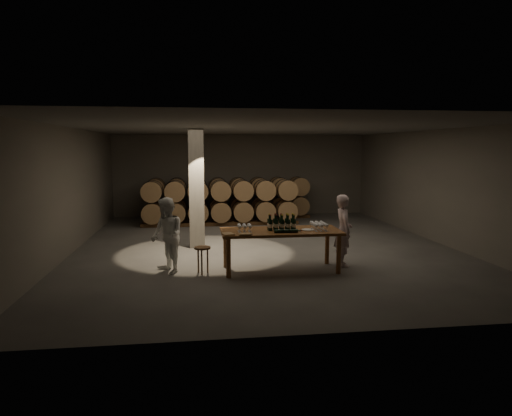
{
  "coord_description": "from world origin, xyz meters",
  "views": [
    {
      "loc": [
        -1.84,
        -12.13,
        2.67
      ],
      "look_at": [
        -0.24,
        -0.25,
        1.1
      ],
      "focal_mm": 32.0,
      "sensor_mm": 36.0,
      "label": 1
    }
  ],
  "objects": [
    {
      "name": "pen",
      "position": [
        -0.75,
        -2.95,
        0.91
      ],
      "size": [
        0.14,
        0.04,
        0.01
      ],
      "primitive_type": "cylinder",
      "rotation": [
        0.0,
        1.57,
        -0.23
      ],
      "color": "black",
      "rests_on": "tasting_table"
    },
    {
      "name": "glass_cluster_left",
      "position": [
        -0.8,
        -2.57,
        1.02
      ],
      "size": [
        0.3,
        0.3,
        0.16
      ],
      "color": "silver",
      "rests_on": "tasting_table"
    },
    {
      "name": "stool",
      "position": [
        -1.71,
        -2.53,
        0.48
      ],
      "size": [
        0.35,
        0.35,
        0.58
      ],
      "rotation": [
        0.0,
        0.0,
        -0.16
      ],
      "color": "brown",
      "rests_on": "ground"
    },
    {
      "name": "notebook_near",
      "position": [
        -0.84,
        -2.94,
        0.92
      ],
      "size": [
        0.26,
        0.21,
        0.03
      ],
      "primitive_type": "cube",
      "rotation": [
        0.0,
        0.0,
        -0.02
      ],
      "color": "brown",
      "rests_on": "tasting_table"
    },
    {
      "name": "glass_cluster_right",
      "position": [
        0.84,
        -2.56,
        1.02
      ],
      "size": [
        0.3,
        0.52,
        0.16
      ],
      "color": "silver",
      "rests_on": "tasting_table"
    },
    {
      "name": "plate",
      "position": [
        0.58,
        -2.57,
        0.91
      ],
      "size": [
        0.27,
        0.27,
        0.02
      ],
      "primitive_type": "cylinder",
      "color": "silver",
      "rests_on": "tasting_table"
    },
    {
      "name": "notebook_corner",
      "position": [
        -1.18,
        -2.86,
        0.91
      ],
      "size": [
        0.28,
        0.32,
        0.02
      ],
      "primitive_type": "cube",
      "rotation": [
        0.0,
        0.0,
        0.24
      ],
      "color": "brown",
      "rests_on": "tasting_table"
    },
    {
      "name": "lying_bottles",
      "position": [
        0.06,
        -2.83,
        0.94
      ],
      "size": [
        0.6,
        0.07,
        0.07
      ],
      "color": "black",
      "rests_on": "tasting_table"
    },
    {
      "name": "barrel_stack_back",
      "position": [
        -0.57,
        5.2,
        0.83
      ],
      "size": [
        6.26,
        0.95,
        1.57
      ],
      "color": "brown",
      "rests_on": "ground"
    },
    {
      "name": "bottle_cluster",
      "position": [
        0.02,
        -2.48,
        1.03
      ],
      "size": [
        0.61,
        0.24,
        0.36
      ],
      "color": "black",
      "rests_on": "tasting_table"
    },
    {
      "name": "person_man",
      "position": [
        1.49,
        -2.29,
        0.82
      ],
      "size": [
        0.42,
        0.61,
        1.64
      ],
      "primitive_type": "imported",
      "rotation": [
        0.0,
        0.0,
        1.53
      ],
      "color": "beige",
      "rests_on": "ground"
    },
    {
      "name": "room",
      "position": [
        -1.8,
        0.2,
        1.6
      ],
      "size": [
        12.0,
        12.0,
        12.0
      ],
      "color": "#4D4A48",
      "rests_on": "ground"
    },
    {
      "name": "tasting_table",
      "position": [
        0.0,
        -2.5,
        0.8
      ],
      "size": [
        2.6,
        1.1,
        0.9
      ],
      "color": "brown",
      "rests_on": "ground"
    },
    {
      "name": "person_woman",
      "position": [
        -2.45,
        -2.36,
        0.82
      ],
      "size": [
        0.92,
        0.99,
        1.64
      ],
      "primitive_type": "imported",
      "rotation": [
        0.0,
        0.0,
        -1.09
      ],
      "color": "white",
      "rests_on": "ground"
    },
    {
      "name": "barrel_stack_front",
      "position": [
        -0.96,
        3.8,
        0.83
      ],
      "size": [
        5.48,
        0.95,
        1.57
      ],
      "color": "brown",
      "rests_on": "ground"
    }
  ]
}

